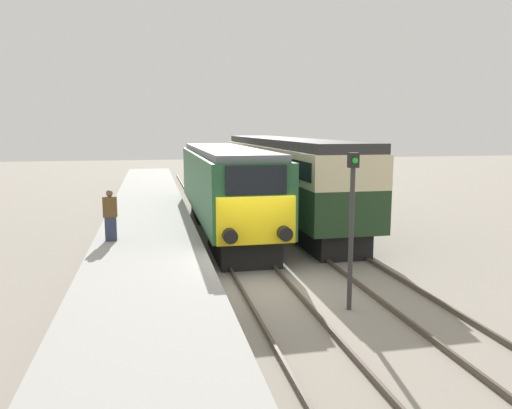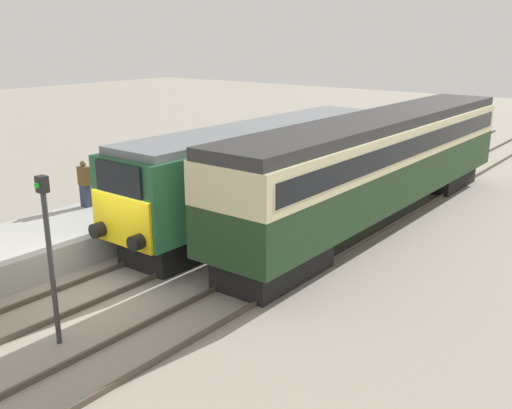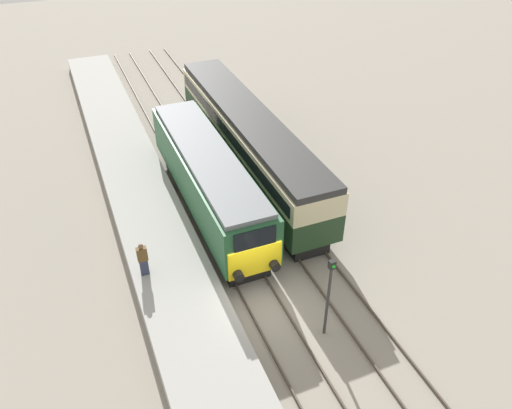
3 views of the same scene
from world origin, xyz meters
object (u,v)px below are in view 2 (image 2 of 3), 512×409
passenger_carriage (381,158)px  person_on_platform (85,184)px  signal_post (49,247)px  locomotive (261,169)px

passenger_carriage → person_on_platform: size_ratio=10.54×
passenger_carriage → signal_post: size_ratio=4.49×
person_on_platform → signal_post: size_ratio=0.43×
passenger_carriage → person_on_platform: passenger_carriage is taller
passenger_carriage → locomotive: bearing=-139.7°
person_on_platform → signal_post: signal_post is taller
person_on_platform → passenger_carriage: bearing=43.4°
locomotive → passenger_carriage: bearing=40.3°
locomotive → passenger_carriage: size_ratio=0.76×
locomotive → person_on_platform: (-4.46, -4.56, -0.35)m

